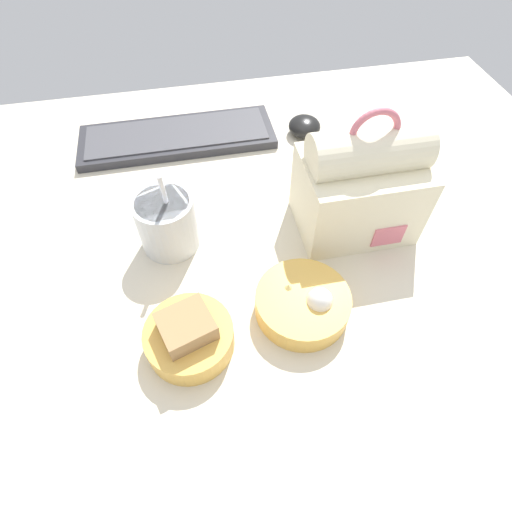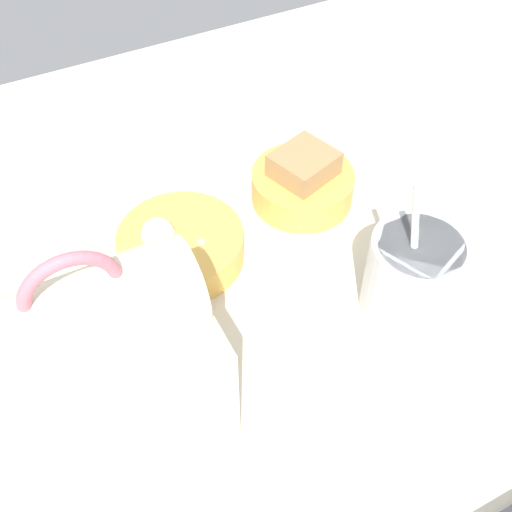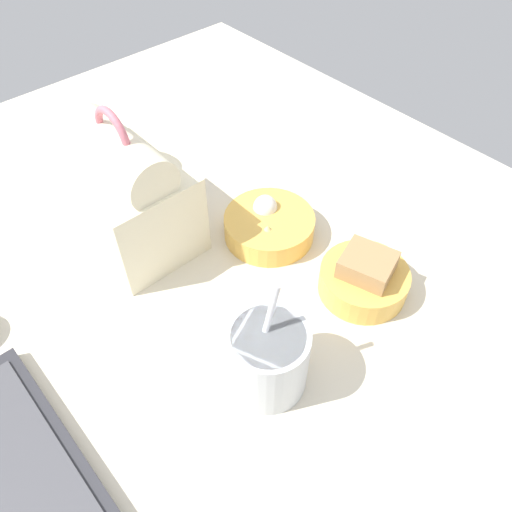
{
  "view_description": "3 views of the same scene",
  "coord_description": "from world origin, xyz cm",
  "px_view_note": "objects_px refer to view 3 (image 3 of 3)",
  "views": [
    {
      "loc": [
        -7.47,
        -39.82,
        53.9
      ],
      "look_at": [
        -0.29,
        -4.21,
        7.0
      ],
      "focal_mm": 28.0,
      "sensor_mm": 36.0,
      "label": 1
    },
    {
      "loc": [
        19.37,
        34.1,
        55.67
      ],
      "look_at": [
        -0.29,
        -4.21,
        7.0
      ],
      "focal_mm": 45.0,
      "sensor_mm": 36.0,
      "label": 2
    },
    {
      "loc": [
        -34.04,
        25.97,
        57.06
      ],
      "look_at": [
        -0.29,
        -4.21,
        7.0
      ],
      "focal_mm": 35.0,
      "sensor_mm": 36.0,
      "label": 3
    }
  ],
  "objects_px": {
    "lunch_bag": "(128,194)",
    "bento_bowl_snacks": "(269,225)",
    "bento_bowl_sandwich": "(364,278)",
    "soup_cup": "(268,357)"
  },
  "relations": [
    {
      "from": "lunch_bag",
      "to": "soup_cup",
      "type": "xyz_separation_m",
      "value": [
        -0.31,
        0.02,
        -0.04
      ]
    },
    {
      "from": "bento_bowl_snacks",
      "to": "lunch_bag",
      "type": "bearing_deg",
      "value": 49.52
    },
    {
      "from": "lunch_bag",
      "to": "soup_cup",
      "type": "distance_m",
      "value": 0.31
    },
    {
      "from": "bento_bowl_sandwich",
      "to": "soup_cup",
      "type": "bearing_deg",
      "value": 93.99
    },
    {
      "from": "lunch_bag",
      "to": "soup_cup",
      "type": "bearing_deg",
      "value": 177.03
    },
    {
      "from": "soup_cup",
      "to": "bento_bowl_sandwich",
      "type": "height_order",
      "value": "soup_cup"
    },
    {
      "from": "bento_bowl_snacks",
      "to": "soup_cup",
      "type": "bearing_deg",
      "value": 136.76
    },
    {
      "from": "bento_bowl_sandwich",
      "to": "bento_bowl_snacks",
      "type": "relative_size",
      "value": 0.88
    },
    {
      "from": "lunch_bag",
      "to": "bento_bowl_snacks",
      "type": "distance_m",
      "value": 0.21
    },
    {
      "from": "bento_bowl_snacks",
      "to": "bento_bowl_sandwich",
      "type": "bearing_deg",
      "value": -172.08
    }
  ]
}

